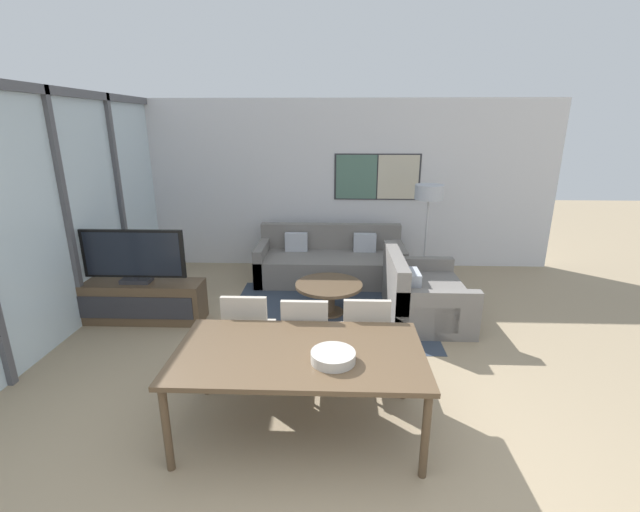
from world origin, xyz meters
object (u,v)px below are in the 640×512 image
at_px(sofa_main, 330,262).
at_px(fruit_bowl, 333,356).
at_px(sofa_side, 419,296).
at_px(dining_chair_left, 248,329).
at_px(dining_chair_right, 365,332).
at_px(dining_chair_centre, 306,333).
at_px(floor_lamp, 429,198).
at_px(tv_console, 139,301).
at_px(television, 133,256).
at_px(coffee_table, 329,291).
at_px(dining_table, 299,357).

distance_m(sofa_main, fruit_bowl, 3.77).
height_order(sofa_main, sofa_side, same).
height_order(dining_chair_left, dining_chair_right, same).
height_order(dining_chair_centre, fruit_bowl, dining_chair_centre).
bearing_deg(dining_chair_centre, floor_lamp, 59.35).
height_order(tv_console, sofa_main, sofa_main).
xyz_separation_m(television, coffee_table, (2.39, 0.30, -0.54)).
relative_size(tv_console, dining_chair_centre, 1.81).
bearing_deg(dining_chair_right, floor_lamp, 68.30).
distance_m(coffee_table, dining_chair_left, 1.69).
distance_m(television, dining_table, 2.96).
bearing_deg(sofa_side, fruit_bowl, 155.08).
bearing_deg(tv_console, dining_chair_centre, -30.04).
xyz_separation_m(sofa_side, dining_table, (-1.36, -2.22, 0.39)).
relative_size(sofa_main, dining_chair_right, 2.56).
relative_size(television, sofa_side, 0.91).
bearing_deg(floor_lamp, dining_chair_centre, -120.65).
bearing_deg(fruit_bowl, tv_console, 139.32).
xyz_separation_m(television, dining_chair_left, (1.63, -1.20, -0.34)).
bearing_deg(coffee_table, tv_console, -172.92).
xyz_separation_m(dining_chair_right, fruit_bowl, (-0.30, -0.88, 0.26)).
relative_size(sofa_main, sofa_side, 1.65).
distance_m(television, dining_chair_right, 3.04).
distance_m(sofa_side, dining_table, 2.63).
height_order(dining_chair_centre, dining_chair_right, same).
distance_m(coffee_table, fruit_bowl, 2.46).
xyz_separation_m(sofa_main, dining_chair_left, (-0.76, -2.82, 0.24)).
relative_size(dining_chair_centre, fruit_bowl, 2.69).
relative_size(dining_chair_centre, floor_lamp, 0.58).
relative_size(tv_console, coffee_table, 1.85).
bearing_deg(dining_chair_left, dining_chair_right, -1.78).
bearing_deg(dining_chair_centre, coffee_table, 82.95).
xyz_separation_m(sofa_side, coffee_table, (-1.17, 0.05, 0.04)).
xyz_separation_m(dining_table, dining_chair_centre, (-0.00, 0.70, -0.15)).
bearing_deg(television, dining_chair_right, -24.07).
relative_size(dining_chair_right, floor_lamp, 0.58).
xyz_separation_m(sofa_main, coffee_table, (-0.00, -1.33, 0.04)).
relative_size(dining_chair_right, fruit_bowl, 2.69).
bearing_deg(sofa_side, sofa_main, 40.38).
bearing_deg(floor_lamp, fruit_bowl, -111.01).
bearing_deg(dining_chair_right, television, 155.93).
height_order(television, sofa_main, television).
distance_m(television, sofa_side, 3.62).
bearing_deg(television, dining_table, -41.84).
xyz_separation_m(tv_console, dining_chair_centre, (2.20, -1.27, 0.26)).
relative_size(tv_console, dining_chair_right, 1.81).
bearing_deg(sofa_main, dining_table, -93.09).
distance_m(tv_console, coffee_table, 2.41).
bearing_deg(dining_table, tv_console, 138.17).
bearing_deg(tv_console, floor_lamp, 21.80).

